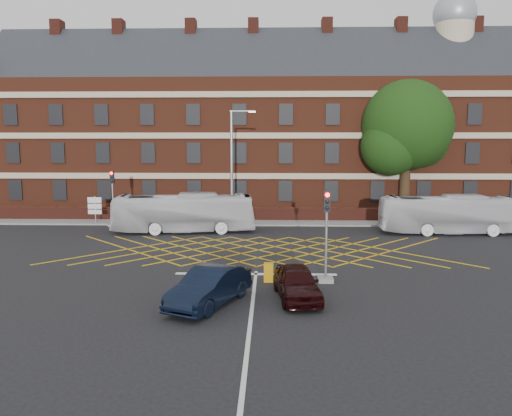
{
  "coord_description": "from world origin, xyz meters",
  "views": [
    {
      "loc": [
        0.73,
        -27.54,
        6.58
      ],
      "look_at": [
        -0.14,
        1.5,
        2.64
      ],
      "focal_mm": 35.0,
      "sensor_mm": 36.0,
      "label": 1
    }
  ],
  "objects_px": {
    "car_maroon": "(297,282)",
    "traffic_light_far": "(113,204)",
    "traffic_light_near": "(326,245)",
    "deciduous_tree": "(406,132)",
    "bus_left": "(184,213)",
    "street_lamp": "(233,190)",
    "utility_cabinet": "(269,272)",
    "bus_right": "(450,214)",
    "car_navy": "(210,287)",
    "direction_signs": "(95,207)"
  },
  "relations": [
    {
      "from": "utility_cabinet",
      "to": "car_navy",
      "type": "bearing_deg",
      "value": -124.46
    },
    {
      "from": "traffic_light_far",
      "to": "street_lamp",
      "type": "bearing_deg",
      "value": -7.53
    },
    {
      "from": "car_navy",
      "to": "direction_signs",
      "type": "distance_m",
      "value": 22.63
    },
    {
      "from": "direction_signs",
      "to": "street_lamp",
      "type": "bearing_deg",
      "value": -12.39
    },
    {
      "from": "traffic_light_near",
      "to": "utility_cabinet",
      "type": "xyz_separation_m",
      "value": [
        -2.67,
        -0.02,
        -1.33
      ]
    },
    {
      "from": "traffic_light_near",
      "to": "car_maroon",
      "type": "bearing_deg",
      "value": -120.2
    },
    {
      "from": "bus_right",
      "to": "car_navy",
      "type": "relative_size",
      "value": 2.17
    },
    {
      "from": "car_maroon",
      "to": "street_lamp",
      "type": "distance_m",
      "value": 16.72
    },
    {
      "from": "traffic_light_far",
      "to": "street_lamp",
      "type": "relative_size",
      "value": 0.49
    },
    {
      "from": "street_lamp",
      "to": "utility_cabinet",
      "type": "distance_m",
      "value": 14.08
    },
    {
      "from": "deciduous_tree",
      "to": "direction_signs",
      "type": "height_order",
      "value": "deciduous_tree"
    },
    {
      "from": "traffic_light_near",
      "to": "street_lamp",
      "type": "distance_m",
      "value": 14.64
    },
    {
      "from": "car_maroon",
      "to": "direction_signs",
      "type": "xyz_separation_m",
      "value": [
        -15.08,
        18.55,
        0.68
      ]
    },
    {
      "from": "car_navy",
      "to": "car_maroon",
      "type": "bearing_deg",
      "value": 38.16
    },
    {
      "from": "traffic_light_near",
      "to": "street_lamp",
      "type": "xyz_separation_m",
      "value": [
        -5.38,
        13.56,
        1.22
      ]
    },
    {
      "from": "direction_signs",
      "to": "traffic_light_near",
      "type": "bearing_deg",
      "value": -44.04
    },
    {
      "from": "traffic_light_near",
      "to": "street_lamp",
      "type": "height_order",
      "value": "street_lamp"
    },
    {
      "from": "bus_left",
      "to": "deciduous_tree",
      "type": "height_order",
      "value": "deciduous_tree"
    },
    {
      "from": "bus_left",
      "to": "traffic_light_far",
      "type": "bearing_deg",
      "value": 62.38
    },
    {
      "from": "bus_left",
      "to": "utility_cabinet",
      "type": "height_order",
      "value": "bus_left"
    },
    {
      "from": "direction_signs",
      "to": "car_maroon",
      "type": "bearing_deg",
      "value": -50.9
    },
    {
      "from": "car_navy",
      "to": "deciduous_tree",
      "type": "height_order",
      "value": "deciduous_tree"
    },
    {
      "from": "bus_right",
      "to": "car_maroon",
      "type": "height_order",
      "value": "bus_right"
    },
    {
      "from": "bus_right",
      "to": "car_maroon",
      "type": "relative_size",
      "value": 2.42
    },
    {
      "from": "car_maroon",
      "to": "deciduous_tree",
      "type": "distance_m",
      "value": 26.03
    },
    {
      "from": "car_maroon",
      "to": "utility_cabinet",
      "type": "xyz_separation_m",
      "value": [
        -1.2,
        2.52,
        -0.26
      ]
    },
    {
      "from": "street_lamp",
      "to": "direction_signs",
      "type": "bearing_deg",
      "value": 167.61
    },
    {
      "from": "traffic_light_far",
      "to": "bus_right",
      "type": "bearing_deg",
      "value": -5.19
    },
    {
      "from": "street_lamp",
      "to": "direction_signs",
      "type": "height_order",
      "value": "street_lamp"
    },
    {
      "from": "direction_signs",
      "to": "car_navy",
      "type": "bearing_deg",
      "value": -59.37
    },
    {
      "from": "car_maroon",
      "to": "bus_left",
      "type": "bearing_deg",
      "value": 108.67
    },
    {
      "from": "car_navy",
      "to": "traffic_light_near",
      "type": "bearing_deg",
      "value": 58.23
    },
    {
      "from": "bus_right",
      "to": "bus_left",
      "type": "bearing_deg",
      "value": 89.7
    },
    {
      "from": "traffic_light_far",
      "to": "direction_signs",
      "type": "distance_m",
      "value": 2.26
    },
    {
      "from": "traffic_light_near",
      "to": "deciduous_tree",
      "type": "bearing_deg",
      "value": 66.42
    },
    {
      "from": "traffic_light_near",
      "to": "utility_cabinet",
      "type": "distance_m",
      "value": 2.99
    },
    {
      "from": "deciduous_tree",
      "to": "car_maroon",
      "type": "bearing_deg",
      "value": -114.35
    },
    {
      "from": "car_maroon",
      "to": "traffic_light_far",
      "type": "relative_size",
      "value": 0.95
    },
    {
      "from": "deciduous_tree",
      "to": "traffic_light_near",
      "type": "bearing_deg",
      "value": -113.58
    },
    {
      "from": "car_maroon",
      "to": "traffic_light_near",
      "type": "distance_m",
      "value": 3.13
    },
    {
      "from": "bus_right",
      "to": "traffic_light_far",
      "type": "height_order",
      "value": "traffic_light_far"
    },
    {
      "from": "bus_left",
      "to": "deciduous_tree",
      "type": "distance_m",
      "value": 20.28
    },
    {
      "from": "bus_right",
      "to": "street_lamp",
      "type": "xyz_separation_m",
      "value": [
        -15.55,
        1.03,
        1.61
      ]
    },
    {
      "from": "bus_left",
      "to": "traffic_light_near",
      "type": "relative_size",
      "value": 2.37
    },
    {
      "from": "bus_left",
      "to": "traffic_light_far",
      "type": "height_order",
      "value": "traffic_light_far"
    },
    {
      "from": "street_lamp",
      "to": "traffic_light_far",
      "type": "bearing_deg",
      "value": 172.47
    },
    {
      "from": "car_navy",
      "to": "traffic_light_near",
      "type": "relative_size",
      "value": 1.07
    },
    {
      "from": "bus_right",
      "to": "deciduous_tree",
      "type": "relative_size",
      "value": 0.84
    },
    {
      "from": "street_lamp",
      "to": "car_navy",
      "type": "bearing_deg",
      "value": -88.81
    },
    {
      "from": "street_lamp",
      "to": "utility_cabinet",
      "type": "relative_size",
      "value": 9.96
    }
  ]
}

